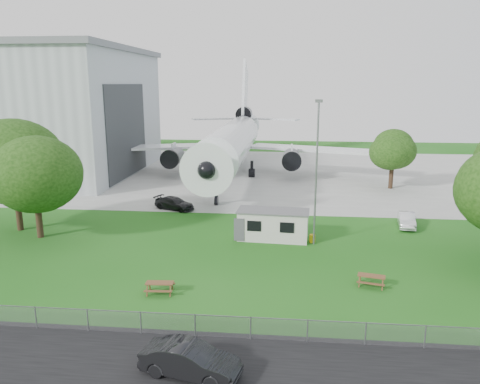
# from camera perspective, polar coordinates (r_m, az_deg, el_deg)

# --- Properties ---
(ground) EXTENTS (160.00, 160.00, 0.00)m
(ground) POSITION_cam_1_polar(r_m,az_deg,el_deg) (35.16, -4.11, -9.27)
(ground) COLOR #2F7122
(asphalt_strip) EXTENTS (120.00, 8.00, 0.02)m
(asphalt_strip) POSITION_cam_1_polar(r_m,az_deg,el_deg) (23.91, -9.69, -21.03)
(asphalt_strip) COLOR black
(asphalt_strip) RESTS_ON ground
(concrete_apron) EXTENTS (120.00, 46.00, 0.03)m
(concrete_apron) POSITION_cam_1_polar(r_m,az_deg,el_deg) (71.51, 0.99, 2.34)
(concrete_apron) COLOR #B7B7B2
(concrete_apron) RESTS_ON ground
(airliner) EXTENTS (46.36, 47.73, 17.69)m
(airliner) POSITION_cam_1_polar(r_m,az_deg,el_deg) (68.79, -0.81, 6.34)
(airliner) COLOR white
(airliner) RESTS_ON ground
(site_cabin) EXTENTS (6.84, 3.14, 2.62)m
(site_cabin) POSITION_cam_1_polar(r_m,az_deg,el_deg) (41.07, 4.07, -3.99)
(site_cabin) COLOR beige
(site_cabin) RESTS_ON ground
(picnic_west) EXTENTS (1.89, 1.61, 0.76)m
(picnic_west) POSITION_cam_1_polar(r_m,az_deg,el_deg) (31.65, -9.72, -12.06)
(picnic_west) COLOR brown
(picnic_west) RESTS_ON ground
(picnic_east) EXTENTS (2.10, 1.88, 0.76)m
(picnic_east) POSITION_cam_1_polar(r_m,az_deg,el_deg) (33.44, 15.65, -10.96)
(picnic_east) COLOR brown
(picnic_east) RESTS_ON ground
(fence) EXTENTS (58.00, 0.04, 1.30)m
(fence) POSITION_cam_1_polar(r_m,az_deg,el_deg) (26.79, -7.66, -16.93)
(fence) COLOR gray
(fence) RESTS_ON ground
(lamp_mast) EXTENTS (0.16, 0.16, 12.00)m
(lamp_mast) POSITION_cam_1_polar(r_m,az_deg,el_deg) (39.01, 9.27, 2.05)
(lamp_mast) COLOR slate
(lamp_mast) RESTS_ON ground
(tree_west_big) EXTENTS (9.58, 9.58, 11.09)m
(tree_west_big) POSITION_cam_1_polar(r_m,az_deg,el_deg) (47.10, -25.90, 3.15)
(tree_west_big) COLOR #382619
(tree_west_big) RESTS_ON ground
(tree_west_small) EXTENTS (7.81, 7.81, 9.45)m
(tree_west_small) POSITION_cam_1_polar(r_m,az_deg,el_deg) (44.16, -23.75, 1.77)
(tree_west_small) COLOR #382619
(tree_west_small) RESTS_ON ground
(tree_far_apron) EXTENTS (6.48, 6.48, 8.25)m
(tree_far_apron) POSITION_cam_1_polar(r_m,az_deg,el_deg) (63.16, 18.16, 4.84)
(tree_far_apron) COLOR #382619
(tree_far_apron) RESTS_ON ground
(car_centre_sedan) EXTENTS (4.97, 2.67, 1.56)m
(car_centre_sedan) POSITION_cam_1_polar(r_m,az_deg,el_deg) (23.24, -6.09, -19.75)
(car_centre_sedan) COLOR black
(car_centre_sedan) RESTS_ON ground
(car_ne_sedan) EXTENTS (2.05, 4.26, 1.35)m
(car_ne_sedan) POSITION_cam_1_polar(r_m,az_deg,el_deg) (47.29, 19.65, -3.25)
(car_ne_sedan) COLOR silver
(car_ne_sedan) RESTS_ON ground
(car_apron_van) EXTENTS (4.94, 3.54, 1.33)m
(car_apron_van) POSITION_cam_1_polar(r_m,az_deg,el_deg) (51.20, -8.01, -1.39)
(car_apron_van) COLOR black
(car_apron_van) RESTS_ON ground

